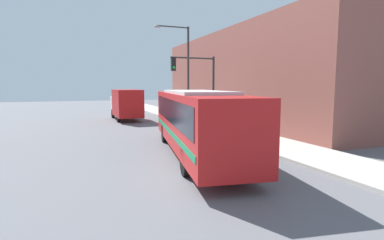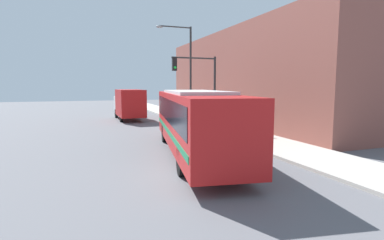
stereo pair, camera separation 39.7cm
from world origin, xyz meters
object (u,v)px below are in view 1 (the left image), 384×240
object	(u,v)px
city_bus	(196,118)
street_lamp	(184,66)
fire_hydrant	(253,135)
delivery_truck	(126,103)
traffic_light_pole	(199,80)
parking_meter	(210,117)

from	to	relation	value
city_bus	street_lamp	world-z (taller)	street_lamp
city_bus	fire_hydrant	xyz separation A→B (m)	(3.84, 0.93, -1.24)
city_bus	delivery_truck	distance (m)	16.25
traffic_light_pole	street_lamp	size ratio (longest dim) A/B	0.64
delivery_truck	street_lamp	size ratio (longest dim) A/B	0.82
city_bus	fire_hydrant	distance (m)	4.14
parking_meter	street_lamp	distance (m)	6.45
delivery_truck	city_bus	bearing A→B (deg)	-87.77
city_bus	parking_meter	size ratio (longest dim) A/B	9.18
city_bus	parking_meter	distance (m)	7.62
traffic_light_pole	street_lamp	xyz separation A→B (m)	(0.83, 5.25, 1.28)
fire_hydrant	traffic_light_pole	xyz separation A→B (m)	(-0.98, 5.42, 3.17)
traffic_light_pole	street_lamp	distance (m)	5.47
parking_meter	street_lamp	xyz separation A→B (m)	(-0.15, 5.06, 3.99)
city_bus	street_lamp	distance (m)	12.59
street_lamp	parking_meter	bearing A→B (deg)	-88.34
delivery_truck	street_lamp	xyz separation A→B (m)	(4.32, -4.64, 3.41)
fire_hydrant	parking_meter	xyz separation A→B (m)	(0.00, 5.61, 0.46)
city_bus	parking_meter	bearing A→B (deg)	69.62
city_bus	parking_meter	xyz separation A→B (m)	(3.84, 6.54, -0.78)
traffic_light_pole	delivery_truck	bearing A→B (deg)	109.44
traffic_light_pole	parking_meter	world-z (taller)	traffic_light_pole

